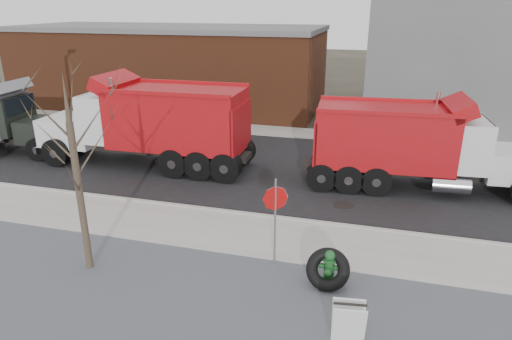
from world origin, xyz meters
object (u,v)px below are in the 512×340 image
(sandwich_board, at_px, (349,323))
(dump_truck_red_a, at_px, (415,143))
(truck_tire, at_px, (328,269))
(fire_hydrant, at_px, (329,268))
(stop_sign, at_px, (275,207))
(dump_truck_red_b, at_px, (151,121))

(sandwich_board, xyz_separation_m, dump_truck_red_a, (1.58, 9.23, 1.29))
(truck_tire, xyz_separation_m, sandwich_board, (0.66, -1.92, 0.02))
(fire_hydrant, relative_size, sandwich_board, 1.00)
(dump_truck_red_a, bearing_deg, stop_sign, -123.19)
(truck_tire, relative_size, stop_sign, 0.45)
(stop_sign, xyz_separation_m, dump_truck_red_b, (-6.88, 6.38, 0.27))
(stop_sign, height_order, sandwich_board, stop_sign)
(dump_truck_red_b, bearing_deg, stop_sign, 136.28)
(fire_hydrant, bearing_deg, stop_sign, 163.37)
(stop_sign, bearing_deg, fire_hydrant, -25.60)
(dump_truck_red_b, bearing_deg, sandwich_board, 134.46)
(fire_hydrant, distance_m, dump_truck_red_a, 7.65)
(dump_truck_red_a, bearing_deg, sandwich_board, -103.63)
(stop_sign, relative_size, sandwich_board, 2.63)
(truck_tire, relative_size, dump_truck_red_a, 0.13)
(fire_hydrant, distance_m, sandwich_board, 2.14)
(dump_truck_red_a, bearing_deg, fire_hydrant, -111.06)
(fire_hydrant, xyz_separation_m, stop_sign, (-1.52, 0.51, 1.28))
(stop_sign, relative_size, dump_truck_red_a, 0.28)
(fire_hydrant, xyz_separation_m, dump_truck_red_a, (2.22, 7.19, 1.36))
(truck_tire, relative_size, dump_truck_red_b, 0.12)
(truck_tire, xyz_separation_m, dump_truck_red_a, (2.24, 7.32, 1.31))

